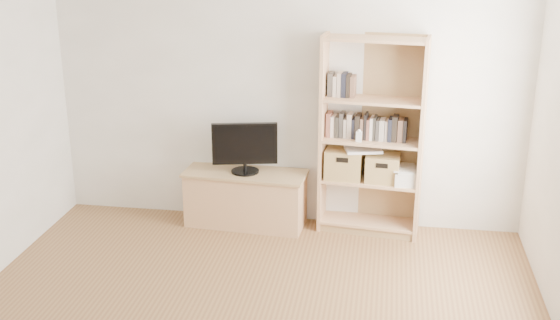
% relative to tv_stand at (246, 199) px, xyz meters
% --- Properties ---
extents(back_wall, '(4.50, 0.02, 2.60)m').
position_rel_tv_stand_xyz_m(back_wall, '(0.38, 0.21, 1.04)').
color(back_wall, silver).
rests_on(back_wall, floor).
extents(tv_stand, '(1.16, 0.51, 0.52)m').
position_rel_tv_stand_xyz_m(tv_stand, '(0.00, 0.00, 0.00)').
color(tv_stand, tan).
rests_on(tv_stand, floor).
extents(bookshelf, '(0.97, 0.43, 1.88)m').
position_rel_tv_stand_xyz_m(bookshelf, '(1.19, 0.05, 0.68)').
color(bookshelf, tan).
rests_on(bookshelf, floor).
extents(television, '(0.62, 0.18, 0.49)m').
position_rel_tv_stand_xyz_m(television, '(0.00, 0.00, 0.53)').
color(television, black).
rests_on(television, tv_stand).
extents(books_row_mid, '(0.89, 0.23, 0.24)m').
position_rel_tv_stand_xyz_m(books_row_mid, '(1.20, 0.07, 0.78)').
color(books_row_mid, brown).
rests_on(books_row_mid, bookshelf).
extents(books_row_upper, '(0.37, 0.17, 0.19)m').
position_rel_tv_stand_xyz_m(books_row_upper, '(0.99, 0.09, 1.14)').
color(books_row_upper, brown).
rests_on(books_row_upper, bookshelf).
extents(baby_monitor, '(0.05, 0.04, 0.10)m').
position_rel_tv_stand_xyz_m(baby_monitor, '(1.08, -0.05, 0.71)').
color(baby_monitor, white).
rests_on(baby_monitor, bookshelf).
extents(basket_left, '(0.36, 0.30, 0.28)m').
position_rel_tv_stand_xyz_m(basket_left, '(0.94, 0.07, 0.40)').
color(basket_left, '#AB874D').
rests_on(basket_left, bookshelf).
extents(basket_right, '(0.32, 0.27, 0.25)m').
position_rel_tv_stand_xyz_m(basket_right, '(1.31, 0.03, 0.39)').
color(basket_right, '#AB874D').
rests_on(basket_right, bookshelf).
extents(laptop, '(0.38, 0.30, 0.03)m').
position_rel_tv_stand_xyz_m(laptop, '(1.12, 0.05, 0.56)').
color(laptop, white).
rests_on(laptop, basket_left).
extents(magazine_stack, '(0.20, 0.29, 0.13)m').
position_rel_tv_stand_xyz_m(magazine_stack, '(1.52, 0.01, 0.33)').
color(magazine_stack, silver).
rests_on(magazine_stack, bookshelf).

